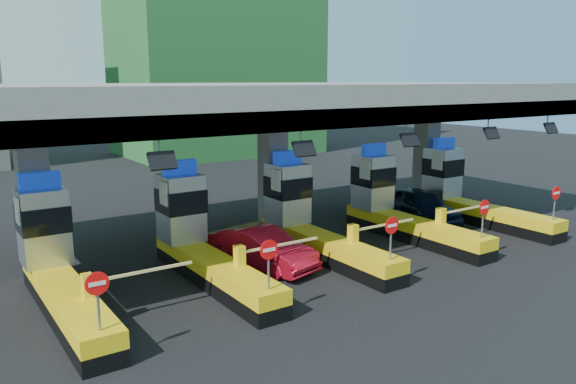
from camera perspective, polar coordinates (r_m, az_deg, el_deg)
ground at (r=23.66m, az=2.41°, el=-6.30°), size 120.00×120.00×0.00m
toll_canopy at (r=24.93m, az=-1.43°, el=8.96°), size 28.00×12.09×7.00m
toll_lane_far_left at (r=19.58m, az=-22.53°, el=-6.71°), size 4.43×8.00×4.16m
toll_lane_left at (r=21.04m, az=-9.08°, el=-4.73°), size 4.43×8.00×4.16m
toll_lane_center at (r=23.49m, az=2.04°, el=-2.89°), size 4.43×8.00×4.16m
toll_lane_right at (r=26.67m, az=10.76°, el=-1.35°), size 4.43×8.00×4.16m
toll_lane_far_right at (r=30.34m, az=17.50°, el=-0.15°), size 4.43×8.00×4.16m
bg_building_scaffold at (r=56.60m, az=-7.45°, el=18.22°), size 18.00×12.00×28.00m
van at (r=29.47m, az=13.33°, el=-1.35°), size 2.87×5.24×1.69m
red_car at (r=21.82m, az=-2.68°, el=-5.71°), size 2.77×4.97×1.55m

